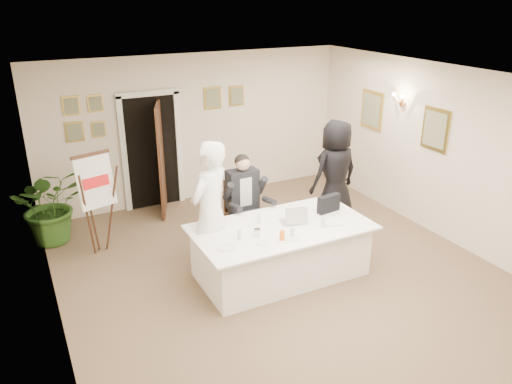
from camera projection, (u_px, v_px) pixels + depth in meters
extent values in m
plane|color=brown|center=(286.00, 279.00, 7.15)|extent=(7.00, 7.00, 0.00)
cube|color=white|center=(291.00, 82.00, 6.10)|extent=(6.00, 7.00, 0.02)
cube|color=white|center=(196.00, 128.00, 9.52)|extent=(6.00, 0.10, 2.80)
cube|color=white|center=(48.00, 234.00, 5.37)|extent=(0.10, 7.00, 2.80)
cube|color=white|center=(452.00, 157.00, 7.88)|extent=(0.10, 7.00, 2.80)
cube|color=black|center=(152.00, 152.00, 9.25)|extent=(0.92, 0.06, 2.10)
cube|color=white|center=(124.00, 157.00, 9.01)|extent=(0.10, 0.06, 2.20)
cube|color=white|center=(179.00, 149.00, 9.45)|extent=(0.10, 0.06, 2.20)
cube|color=black|center=(161.00, 159.00, 8.93)|extent=(0.33, 0.81, 2.02)
cube|color=white|center=(281.00, 251.00, 7.12)|extent=(2.31, 1.16, 0.75)
cube|color=white|center=(281.00, 227.00, 6.98)|extent=(2.49, 1.34, 0.03)
cube|color=white|center=(94.00, 182.00, 7.35)|extent=(0.58, 0.32, 0.78)
imported|color=white|center=(210.00, 211.00, 6.87)|extent=(0.88, 0.81, 2.02)
imported|color=black|center=(335.00, 172.00, 8.60)|extent=(0.95, 0.67, 1.85)
imported|color=#2F5D1F|center=(51.00, 205.00, 8.02)|extent=(1.22, 1.08, 1.28)
cube|color=black|center=(329.00, 204.00, 7.39)|extent=(0.38, 0.15, 0.26)
cube|color=white|center=(334.00, 223.00, 7.04)|extent=(0.30, 0.24, 0.03)
cylinder|color=white|center=(227.00, 247.00, 6.38)|extent=(0.27, 0.27, 0.01)
cylinder|color=white|center=(263.00, 243.00, 6.50)|extent=(0.24, 0.24, 0.01)
cylinder|color=white|center=(292.00, 238.00, 6.63)|extent=(0.28, 0.28, 0.01)
cylinder|color=silver|center=(239.00, 234.00, 6.58)|extent=(0.06, 0.06, 0.14)
cylinder|color=silver|center=(293.00, 232.00, 6.64)|extent=(0.07, 0.07, 0.14)
cylinder|color=silver|center=(323.00, 223.00, 6.91)|extent=(0.07, 0.07, 0.14)
cylinder|color=silver|center=(259.00, 219.00, 7.03)|extent=(0.07, 0.07, 0.14)
cylinder|color=#F85E14|center=(282.00, 235.00, 6.57)|extent=(0.07, 0.07, 0.13)
cylinder|color=silver|center=(257.00, 233.00, 6.66)|extent=(0.10, 0.10, 0.11)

